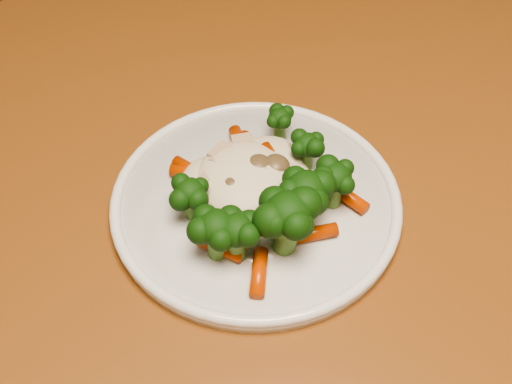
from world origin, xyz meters
TOP-DOWN VIEW (x-y plane):
  - dining_table at (0.15, -0.33)m, footprint 1.38×1.11m
  - plate at (0.27, -0.35)m, footprint 0.25×0.25m
  - meal at (0.27, -0.37)m, footprint 0.16×0.17m

SIDE VIEW (x-z plane):
  - dining_table at x=0.15m, z-range 0.28..1.03m
  - plate at x=0.27m, z-range 0.75..0.76m
  - meal at x=0.27m, z-range 0.76..0.81m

